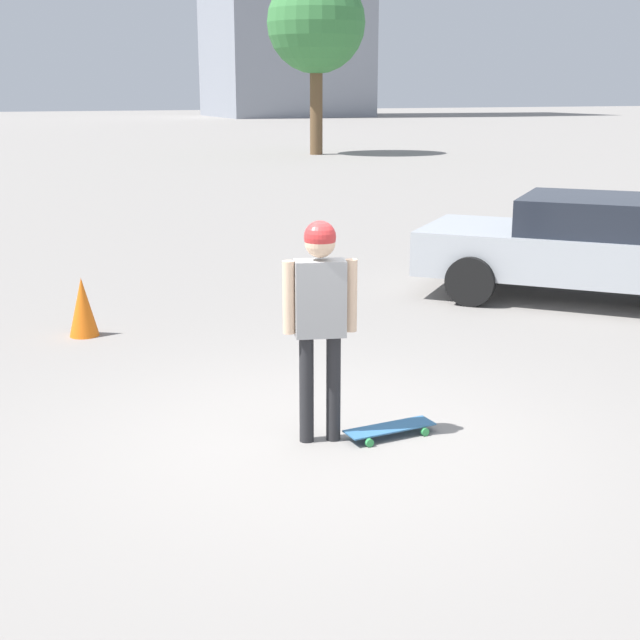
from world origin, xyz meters
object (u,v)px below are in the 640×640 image
Objects in this scene: skateboard at (390,429)px; car_parked_near at (591,246)px; traffic_cone at (83,307)px; person at (320,303)px.

car_parked_near is at bearing -148.37° from skateboard.
car_parked_near reaches higher than skateboard.
skateboard is 0.18× the size of car_parked_near.
skateboard is 1.15× the size of traffic_cone.
traffic_cone reaches higher than skateboard.
car_parked_near is at bearing -95.93° from traffic_cone.
person reaches higher than traffic_cone.
skateboard is at bearing -154.96° from traffic_cone.
person is at bearing -161.23° from traffic_cone.
skateboard is (-0.13, -0.56, -1.08)m from person.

